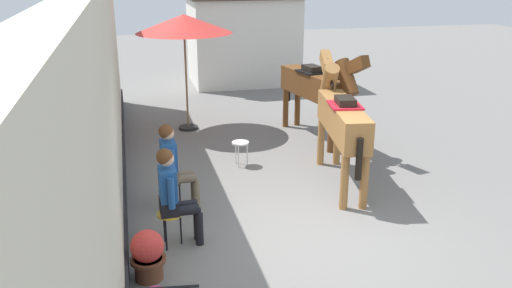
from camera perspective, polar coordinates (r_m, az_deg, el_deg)
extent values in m
plane|color=slate|center=(10.09, -0.22, -2.25)|extent=(40.00, 40.00, 0.00)
cube|color=beige|center=(7.90, -15.90, 3.94)|extent=(0.30, 14.00, 3.40)
cube|color=black|center=(8.41, -14.84, -6.10)|extent=(0.34, 14.00, 0.36)
cube|color=silver|center=(17.01, -1.43, 10.98)|extent=(3.20, 2.40, 2.60)
cylinder|color=gold|center=(7.24, -9.23, -7.40)|extent=(0.34, 0.34, 0.03)
cylinder|color=black|center=(7.36, -8.04, -8.98)|extent=(0.02, 0.02, 0.45)
cylinder|color=black|center=(7.45, -9.78, -8.70)|extent=(0.02, 0.02, 0.45)
cylinder|color=black|center=(7.23, -9.59, -9.57)|extent=(0.02, 0.02, 0.45)
cube|color=black|center=(7.19, -9.28, -6.58)|extent=(0.25, 0.32, 0.20)
cube|color=#1E4C8C|center=(7.06, -9.42, -4.23)|extent=(0.23, 0.34, 0.44)
sphere|color=tan|center=(6.93, -9.57, -1.57)|extent=(0.20, 0.20, 0.20)
sphere|color=#593319|center=(6.92, -9.75, -1.35)|extent=(0.22, 0.22, 0.22)
cylinder|color=black|center=(7.30, -7.84, -6.53)|extent=(0.38, 0.14, 0.13)
cylinder|color=black|center=(7.45, -6.27, -8.48)|extent=(0.11, 0.11, 0.46)
cylinder|color=black|center=(7.15, -7.67, -7.07)|extent=(0.38, 0.14, 0.13)
cylinder|color=black|center=(7.31, -6.07, -9.04)|extent=(0.11, 0.11, 0.46)
cylinder|color=#1E4C8C|center=(7.26, -9.40, -3.98)|extent=(0.09, 0.09, 0.42)
cylinder|color=#1E4C8C|center=(6.90, -9.06, -5.23)|extent=(0.09, 0.09, 0.42)
cylinder|color=black|center=(8.23, -9.17, -4.07)|extent=(0.34, 0.34, 0.03)
cylinder|color=black|center=(8.34, -8.13, -5.49)|extent=(0.02, 0.02, 0.45)
cylinder|color=black|center=(8.43, -9.68, -5.31)|extent=(0.02, 0.02, 0.45)
cylinder|color=black|center=(8.21, -9.45, -5.98)|extent=(0.02, 0.02, 0.45)
cube|color=brown|center=(8.18, -9.22, -3.33)|extent=(0.26, 0.33, 0.20)
cube|color=#1E4C8C|center=(8.07, -9.33, -1.22)|extent=(0.24, 0.35, 0.44)
sphere|color=tan|center=(7.96, -9.47, 1.14)|extent=(0.20, 0.20, 0.20)
sphere|color=#593319|center=(7.95, -9.62, 1.34)|extent=(0.22, 0.22, 0.22)
cylinder|color=brown|center=(8.30, -7.98, -3.32)|extent=(0.39, 0.15, 0.13)
cylinder|color=brown|center=(8.44, -6.61, -5.07)|extent=(0.11, 0.11, 0.46)
cylinder|color=brown|center=(8.15, -7.80, -3.72)|extent=(0.39, 0.15, 0.13)
cylinder|color=brown|center=(8.30, -6.41, -5.50)|extent=(0.11, 0.11, 0.46)
cylinder|color=#1E4C8C|center=(8.28, -9.37, -1.08)|extent=(0.09, 0.09, 0.42)
cylinder|color=#1E4C8C|center=(7.90, -8.97, -2.03)|extent=(0.09, 0.09, 0.42)
cube|color=#9E6B38|center=(8.97, 9.26, 2.59)|extent=(0.81, 2.24, 0.52)
cylinder|color=#9E6B38|center=(10.06, 6.96, 0.26)|extent=(0.13, 0.13, 0.90)
cylinder|color=#9E6B38|center=(10.13, 8.68, 0.30)|extent=(0.13, 0.13, 0.90)
cylinder|color=#9E6B38|center=(8.29, 9.43, -4.02)|extent=(0.13, 0.13, 0.90)
cylinder|color=#9E6B38|center=(8.37, 11.50, -3.93)|extent=(0.13, 0.13, 0.90)
cylinder|color=#9E6B38|center=(10.01, 7.85, 6.67)|extent=(0.38, 0.67, 0.73)
cube|color=#9E6B38|center=(10.28, 7.54, 8.74)|extent=(0.27, 0.55, 0.40)
cube|color=black|center=(9.97, 7.91, 7.43)|extent=(0.15, 0.63, 0.48)
cylinder|color=black|center=(8.01, 10.97, -1.60)|extent=(0.12, 0.12, 0.65)
cube|color=red|center=(8.80, 9.50, 4.12)|extent=(0.59, 0.68, 0.03)
cube|color=black|center=(8.79, 9.53, 4.56)|extent=(0.35, 0.48, 0.12)
cube|color=brown|center=(11.44, 6.20, 6.26)|extent=(0.85, 2.24, 0.52)
cylinder|color=brown|center=(10.91, 9.39, 1.62)|extent=(0.13, 0.13, 0.90)
cylinder|color=brown|center=(10.74, 8.02, 1.42)|extent=(0.13, 0.13, 0.90)
cylinder|color=brown|center=(12.49, 4.45, 4.04)|extent=(0.13, 0.13, 0.90)
cylinder|color=brown|center=(12.35, 3.19, 3.89)|extent=(0.13, 0.13, 0.90)
cylinder|color=brown|center=(10.37, 9.68, 7.00)|extent=(0.40, 0.67, 0.73)
cube|color=brown|center=(10.04, 10.87, 8.33)|extent=(0.28, 0.55, 0.40)
cube|color=black|center=(10.36, 9.66, 7.78)|extent=(0.16, 0.63, 0.48)
cylinder|color=black|center=(12.47, 3.48, 6.09)|extent=(0.12, 0.12, 0.65)
cube|color=black|center=(11.47, 5.99, 7.70)|extent=(0.61, 0.68, 0.03)
cube|color=black|center=(11.46, 6.01, 8.05)|extent=(0.36, 0.49, 0.12)
cylinder|color=brown|center=(6.73, -11.39, -12.89)|extent=(0.34, 0.34, 0.28)
cylinder|color=brown|center=(6.66, -11.46, -12.02)|extent=(0.43, 0.43, 0.04)
sphere|color=red|center=(6.57, -11.56, -10.67)|extent=(0.40, 0.40, 0.40)
cylinder|color=black|center=(4.77, -9.21, -14.93)|extent=(0.50, 0.09, 0.03)
cylinder|color=black|center=(12.37, -7.25, 1.76)|extent=(0.44, 0.44, 0.06)
cylinder|color=olive|center=(12.10, -7.46, 6.61)|extent=(0.04, 0.04, 2.20)
cone|color=red|center=(11.90, -7.72, 12.65)|extent=(2.10, 2.10, 0.40)
cylinder|color=white|center=(9.95, -1.68, 0.15)|extent=(0.32, 0.32, 0.03)
cylinder|color=silver|center=(10.05, -0.94, -1.04)|extent=(0.02, 0.02, 0.43)
cylinder|color=silver|center=(10.12, -2.16, -0.92)|extent=(0.02, 0.02, 0.43)
cylinder|color=silver|center=(9.91, -1.90, -1.35)|extent=(0.02, 0.02, 0.43)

